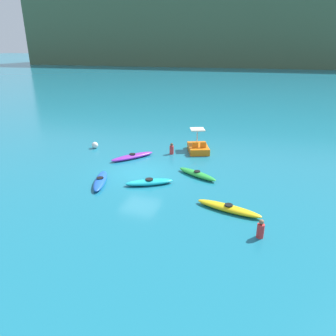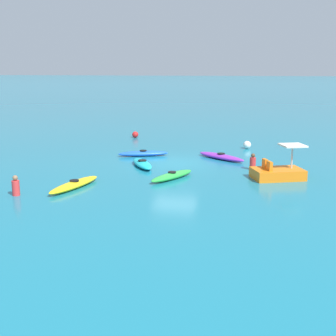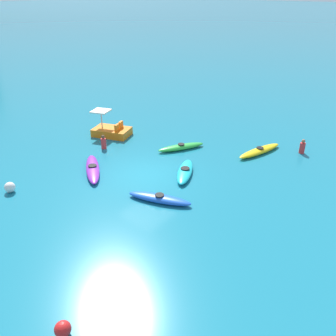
{
  "view_description": "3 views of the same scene",
  "coord_description": "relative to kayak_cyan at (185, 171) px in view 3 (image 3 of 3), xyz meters",
  "views": [
    {
      "loc": [
        8.07,
        -17.71,
        7.85
      ],
      "look_at": [
        2.05,
        -0.16,
        0.66
      ],
      "focal_mm": 33.72,
      "sensor_mm": 36.0,
      "label": 1
    },
    {
      "loc": [
        24.63,
        5.13,
        5.29
      ],
      "look_at": [
        2.54,
        0.17,
        0.26
      ],
      "focal_mm": 48.14,
      "sensor_mm": 36.0,
      "label": 2
    },
    {
      "loc": [
        -12.03,
        -11.71,
        8.85
      ],
      "look_at": [
        0.76,
        -0.84,
        0.35
      ],
      "focal_mm": 37.94,
      "sensor_mm": 36.0,
      "label": 3
    }
  ],
  "objects": [
    {
      "name": "ground_plane",
      "position": [
        -1.33,
        1.55,
        -0.16
      ],
      "size": [
        600.0,
        600.0,
        0.0
      ],
      "primitive_type": "plane",
      "color": "#19728C"
    },
    {
      "name": "pedal_boat_orange",
      "position": [
        1.24,
        7.24,
        0.17
      ],
      "size": [
        2.28,
        2.79,
        1.68
      ],
      "color": "orange",
      "rests_on": "ground_plane"
    },
    {
      "name": "buoy_white",
      "position": [
        -6.97,
        5.33,
        0.1
      ],
      "size": [
        0.52,
        0.52,
        0.52
      ],
      "primitive_type": "sphere",
      "color": "white",
      "rests_on": "ground_plane"
    },
    {
      "name": "person_near_shore",
      "position": [
        6.72,
        -3.66,
        0.22
      ],
      "size": [
        0.32,
        0.32,
        0.88
      ],
      "color": "red",
      "rests_on": "ground_plane"
    },
    {
      "name": "buoy_red",
      "position": [
        -10.04,
        -3.42,
        0.08
      ],
      "size": [
        0.49,
        0.49,
        0.49
      ],
      "primitive_type": "sphere",
      "color": "red",
      "rests_on": "ground_plane"
    },
    {
      "name": "kayak_cyan",
      "position": [
        0.0,
        0.0,
        0.0
      ],
      "size": [
        2.88,
        2.09,
        0.37
      ],
      "color": "#19B7C6",
      "rests_on": "ground_plane"
    },
    {
      "name": "kayak_purple",
      "position": [
        -2.98,
        4.01,
        -0.0
      ],
      "size": [
        2.63,
        3.23,
        0.37
      ],
      "color": "purple",
      "rests_on": "ground_plane"
    },
    {
      "name": "kayak_blue",
      "position": [
        -2.92,
        -0.77,
        -0.0
      ],
      "size": [
        1.73,
        3.1,
        0.37
      ],
      "color": "blue",
      "rests_on": "ground_plane"
    },
    {
      "name": "person_by_kayaks",
      "position": [
        -0.54,
        5.95,
        0.22
      ],
      "size": [
        0.37,
        0.37,
        0.88
      ],
      "color": "red",
      "rests_on": "ground_plane"
    },
    {
      "name": "kayak_yellow",
      "position": [
        5.05,
        -1.75,
        -0.0
      ],
      "size": [
        3.49,
        1.4,
        0.37
      ],
      "color": "yellow",
      "rests_on": "ground_plane"
    },
    {
      "name": "kayak_green",
      "position": [
        2.42,
        2.2,
        -0.0
      ],
      "size": [
        2.97,
        1.92,
        0.37
      ],
      "color": "green",
      "rests_on": "ground_plane"
    }
  ]
}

